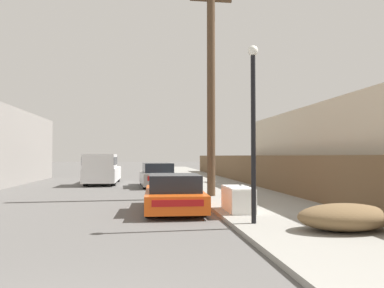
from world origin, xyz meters
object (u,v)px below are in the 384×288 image
at_px(pickup_truck, 102,169).
at_px(pedestrian, 212,169).
at_px(discarded_fridge, 238,199).
at_px(car_parked_mid, 157,175).
at_px(street_lamp, 253,119).
at_px(parked_sports_car_red, 174,194).
at_px(utility_pole, 211,84).
at_px(brush_pile, 345,217).

distance_m(pickup_truck, pedestrian, 6.92).
xyz_separation_m(pickup_truck, pedestrian, (6.90, -0.56, 0.01)).
xyz_separation_m(discarded_fridge, car_parked_mid, (-2.08, 10.82, 0.16)).
xyz_separation_m(car_parked_mid, pedestrian, (3.51, 1.53, 0.31)).
xyz_separation_m(discarded_fridge, street_lamp, (-0.13, -2.09, 2.24)).
distance_m(discarded_fridge, parked_sports_car_red, 2.16).
height_order(discarded_fridge, pickup_truck, pickup_truck).
xyz_separation_m(parked_sports_car_red, utility_pole, (1.84, 3.31, 4.29)).
height_order(pickup_truck, street_lamp, street_lamp).
bearing_deg(street_lamp, parked_sports_car_red, 118.84).
bearing_deg(pedestrian, street_lamp, -96.16).
bearing_deg(utility_pole, street_lamp, -90.85).
distance_m(brush_pile, pedestrian, 15.60).
height_order(utility_pole, pedestrian, utility_pole).
relative_size(utility_pole, brush_pile, 4.23).
relative_size(discarded_fridge, car_parked_mid, 0.36).
distance_m(pickup_truck, utility_pole, 10.83).
xyz_separation_m(utility_pole, street_lamp, (-0.10, -6.48, -2.12)).
bearing_deg(parked_sports_car_red, street_lamp, -59.68).
relative_size(parked_sports_car_red, utility_pole, 0.47).
bearing_deg(discarded_fridge, pickup_truck, 114.21).
height_order(discarded_fridge, car_parked_mid, car_parked_mid).
height_order(car_parked_mid, brush_pile, car_parked_mid).
height_order(utility_pole, street_lamp, utility_pole).
xyz_separation_m(brush_pile, pedestrian, (-0.21, 15.59, 0.53)).
relative_size(utility_pole, pedestrian, 5.67).
height_order(parked_sports_car_red, utility_pole, utility_pole).
relative_size(parked_sports_car_red, pickup_truck, 0.76).
bearing_deg(brush_pile, pedestrian, 90.78).
bearing_deg(utility_pole, pedestrian, 79.58).
bearing_deg(pickup_truck, parked_sports_car_red, 106.98).
bearing_deg(car_parked_mid, pedestrian, 20.15).
bearing_deg(utility_pole, pickup_truck, 122.52).
bearing_deg(brush_pile, pickup_truck, 113.76).
height_order(discarded_fridge, utility_pole, utility_pole).
bearing_deg(parked_sports_car_red, utility_pole, 62.40).
relative_size(pickup_truck, brush_pile, 2.63).
xyz_separation_m(car_parked_mid, brush_pile, (3.72, -14.06, -0.23)).
bearing_deg(pedestrian, car_parked_mid, -156.38).
bearing_deg(pedestrian, brush_pile, -89.22).
xyz_separation_m(pickup_truck, brush_pile, (7.11, -16.15, -0.52)).
bearing_deg(utility_pole, brush_pile, -77.60).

